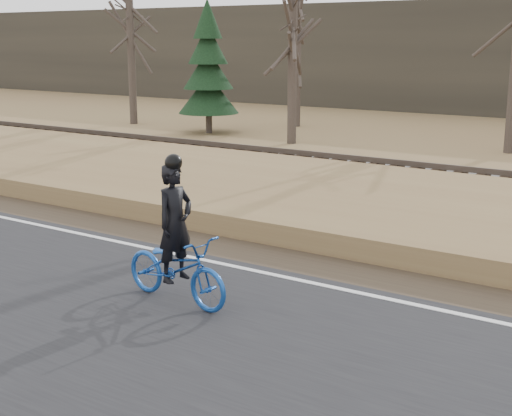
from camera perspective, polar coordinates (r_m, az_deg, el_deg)
The scene contains 12 objects.
ground at distance 14.80m, azimuth -13.68°, elevation -2.59°, with size 120.00×120.00×0.00m, color olive.
edge_line at distance 14.91m, azimuth -13.13°, elevation -2.18°, with size 120.00×0.12×0.01m, color silver.
shoulder at distance 15.60m, azimuth -10.46°, elevation -1.54°, with size 120.00×1.60×0.04m, color #473A2B.
embankment at distance 17.75m, azimuth -3.77°, elevation 1.14°, with size 120.00×5.00×0.44m, color olive.
ballast at distance 20.84m, azimuth 2.59°, elevation 3.00°, with size 120.00×3.00×0.45m, color slate.
railroad at distance 20.78m, azimuth 2.60°, elevation 3.82°, with size 120.00×2.40×0.29m.
treeline_backdrop at distance 40.96m, azimuth 19.10°, elevation 11.31°, with size 120.00×4.00×6.00m, color #383328.
cyclist at distance 10.83m, azimuth -6.42°, elevation -3.88°, with size 2.09×0.91×2.28m.
bare_tree_far_left at distance 34.73m, azimuth -9.98°, elevation 12.57°, with size 0.36×0.36×7.20m, color #473B34.
bare_tree_left at distance 33.25m, azimuth 3.33°, elevation 13.26°, with size 0.36×0.36×7.82m, color #473B34.
bare_tree_near_left at distance 27.64m, azimuth 2.94°, elevation 12.04°, with size 0.36×0.36×6.67m, color #473B34.
conifer at distance 30.92m, azimuth -3.85°, elevation 10.93°, with size 2.60×2.60×5.64m.
Camera 1 is at (10.57, -9.56, 3.98)m, focal length 50.00 mm.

